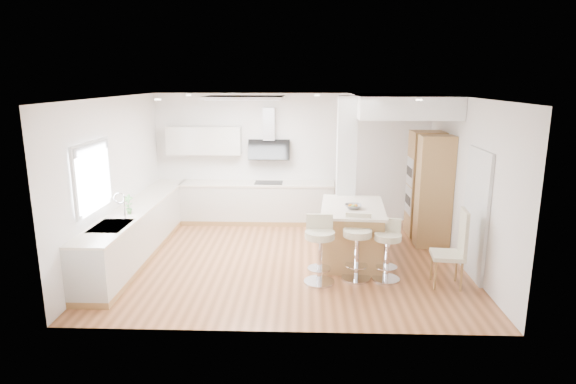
{
  "coord_description": "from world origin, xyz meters",
  "views": [
    {
      "loc": [
        0.28,
        -7.97,
        3.1
      ],
      "look_at": [
        -0.02,
        0.4,
        1.12
      ],
      "focal_mm": 30.0,
      "sensor_mm": 36.0,
      "label": 1
    }
  ],
  "objects_px": {
    "bar_stool_b": "(357,244)",
    "dining_chair": "(455,246)",
    "bar_stool_c": "(387,247)",
    "peninsula": "(352,233)",
    "bar_stool_a": "(320,246)"
  },
  "relations": [
    {
      "from": "peninsula",
      "to": "dining_chair",
      "type": "bearing_deg",
      "value": -32.02
    },
    {
      "from": "peninsula",
      "to": "bar_stool_a",
      "type": "height_order",
      "value": "bar_stool_a"
    },
    {
      "from": "bar_stool_a",
      "to": "dining_chair",
      "type": "relative_size",
      "value": 0.88
    },
    {
      "from": "bar_stool_a",
      "to": "bar_stool_b",
      "type": "height_order",
      "value": "bar_stool_a"
    },
    {
      "from": "bar_stool_c",
      "to": "dining_chair",
      "type": "xyz_separation_m",
      "value": [
        0.98,
        -0.21,
        0.1
      ]
    },
    {
      "from": "bar_stool_a",
      "to": "bar_stool_b",
      "type": "relative_size",
      "value": 1.02
    },
    {
      "from": "bar_stool_c",
      "to": "bar_stool_a",
      "type": "bearing_deg",
      "value": -159.86
    },
    {
      "from": "bar_stool_a",
      "to": "bar_stool_b",
      "type": "distance_m",
      "value": 0.62
    },
    {
      "from": "peninsula",
      "to": "bar_stool_b",
      "type": "distance_m",
      "value": 0.84
    },
    {
      "from": "peninsula",
      "to": "bar_stool_c",
      "type": "relative_size",
      "value": 1.72
    },
    {
      "from": "bar_stool_c",
      "to": "dining_chair",
      "type": "relative_size",
      "value": 0.8
    },
    {
      "from": "peninsula",
      "to": "bar_stool_c",
      "type": "height_order",
      "value": "peninsula"
    },
    {
      "from": "peninsula",
      "to": "bar_stool_c",
      "type": "distance_m",
      "value": 0.98
    },
    {
      "from": "bar_stool_b",
      "to": "dining_chair",
      "type": "xyz_separation_m",
      "value": [
        1.45,
        -0.23,
        0.06
      ]
    },
    {
      "from": "bar_stool_a",
      "to": "bar_stool_c",
      "type": "relative_size",
      "value": 1.1
    }
  ]
}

